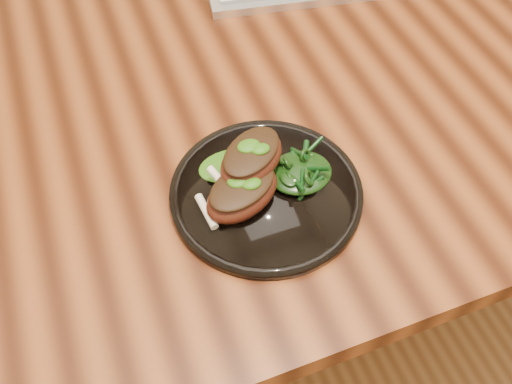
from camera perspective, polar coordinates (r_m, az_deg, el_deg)
desk at (r=0.95m, az=3.30°, el=6.41°), size 1.60×0.80×0.75m
plate at (r=0.74m, az=1.02°, el=-0.07°), size 0.25×0.25×0.02m
lamb_chop_front at (r=0.71m, az=-1.44°, el=0.01°), size 0.13×0.11×0.05m
lamb_chop_back at (r=0.72m, az=-0.50°, el=3.42°), size 0.12×0.11×0.05m
herb_smear at (r=0.76m, az=-2.65°, el=2.68°), size 0.09×0.06×0.01m
greens_heap at (r=0.74m, az=4.47°, el=2.22°), size 0.08×0.08×0.03m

